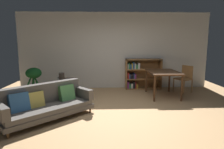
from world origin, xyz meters
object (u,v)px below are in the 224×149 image
(potted_floor_plant, at_px, (34,78))
(dining_chair_near, at_px, (185,77))
(dining_table, at_px, (163,74))
(desk_speaker, at_px, (62,78))
(fabric_couch, at_px, (45,103))
(bookshelf, at_px, (140,74))
(open_laptop, at_px, (65,79))
(media_console, at_px, (66,90))

(potted_floor_plant, relative_size, dining_chair_near, 1.00)
(dining_table, bearing_deg, desk_speaker, -172.43)
(fabric_couch, bearing_deg, bookshelf, 46.91)
(potted_floor_plant, relative_size, dining_table, 0.75)
(fabric_couch, height_order, open_laptop, fabric_couch)
(potted_floor_plant, bearing_deg, desk_speaker, -29.43)
(dining_table, distance_m, bookshelf, 1.19)
(dining_chair_near, bearing_deg, fabric_couch, -151.17)
(desk_speaker, height_order, bookshelf, bookshelf)
(dining_table, bearing_deg, bookshelf, 115.34)
(media_console, relative_size, bookshelf, 0.92)
(desk_speaker, bearing_deg, media_console, 77.82)
(dining_table, bearing_deg, media_console, -177.45)
(bookshelf, bearing_deg, potted_floor_plant, -165.20)
(open_laptop, height_order, dining_chair_near, dining_chair_near)
(open_laptop, height_order, dining_table, dining_table)
(fabric_couch, xyz_separation_m, dining_chair_near, (3.96, 2.18, 0.17))
(fabric_couch, bearing_deg, desk_speaker, 86.00)
(media_console, xyz_separation_m, desk_speaker, (-0.06, -0.27, 0.41))
(open_laptop, relative_size, desk_speaker, 1.38)
(potted_floor_plant, bearing_deg, dining_table, -2.17)
(bookshelf, bearing_deg, desk_speaker, -149.57)
(desk_speaker, xyz_separation_m, potted_floor_plant, (-0.97, 0.55, -0.09))
(open_laptop, height_order, bookshelf, bookshelf)
(potted_floor_plant, distance_m, bookshelf, 3.58)
(dining_chair_near, distance_m, bookshelf, 1.50)
(dining_chair_near, bearing_deg, media_console, -170.81)
(fabric_couch, xyz_separation_m, potted_floor_plant, (-0.88, 1.84, 0.24))
(dining_table, bearing_deg, dining_chair_near, 29.00)
(media_console, relative_size, dining_chair_near, 1.32)
(open_laptop, distance_m, desk_speaker, 0.49)
(media_console, height_order, open_laptop, open_laptop)
(desk_speaker, xyz_separation_m, dining_chair_near, (3.87, 0.88, -0.16))
(fabric_couch, relative_size, dining_chair_near, 2.20)
(media_console, xyz_separation_m, potted_floor_plant, (-1.03, 0.28, 0.32))
(potted_floor_plant, height_order, bookshelf, bookshelf)
(media_console, bearing_deg, dining_chair_near, 9.19)
(media_console, distance_m, potted_floor_plant, 1.11)
(fabric_couch, height_order, desk_speaker, desk_speaker)
(potted_floor_plant, bearing_deg, media_console, -15.26)
(dining_table, distance_m, dining_chair_near, 1.02)
(desk_speaker, bearing_deg, potted_floor_plant, 150.57)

